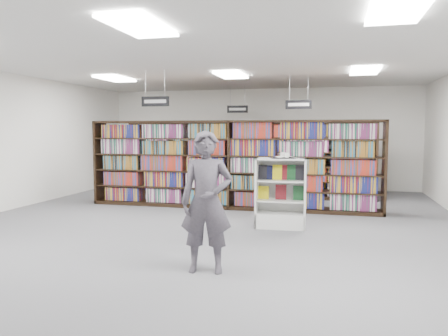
% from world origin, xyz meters
% --- Properties ---
extents(floor, '(12.00, 12.00, 0.00)m').
position_xyz_m(floor, '(0.00, 0.00, 0.00)').
color(floor, '#5B5B60').
rests_on(floor, ground).
extents(ceiling, '(10.00, 12.00, 0.10)m').
position_xyz_m(ceiling, '(0.00, 0.00, 3.20)').
color(ceiling, silver).
rests_on(ceiling, wall_back).
extents(wall_back, '(10.00, 0.10, 3.20)m').
position_xyz_m(wall_back, '(0.00, 6.00, 1.60)').
color(wall_back, white).
rests_on(wall_back, ground).
extents(bookshelf_row_near, '(7.00, 0.60, 2.10)m').
position_xyz_m(bookshelf_row_near, '(0.00, 2.00, 1.05)').
color(bookshelf_row_near, black).
rests_on(bookshelf_row_near, floor).
extents(bookshelf_row_mid, '(7.00, 0.60, 2.10)m').
position_xyz_m(bookshelf_row_mid, '(0.00, 4.00, 1.05)').
color(bookshelf_row_mid, black).
rests_on(bookshelf_row_mid, floor).
extents(bookshelf_row_far, '(7.00, 0.60, 2.10)m').
position_xyz_m(bookshelf_row_far, '(0.00, 5.70, 1.05)').
color(bookshelf_row_far, black).
rests_on(bookshelf_row_far, floor).
extents(aisle_sign_left, '(0.65, 0.02, 0.80)m').
position_xyz_m(aisle_sign_left, '(-1.50, 1.00, 2.53)').
color(aisle_sign_left, '#B2B2B7').
rests_on(aisle_sign_left, ceiling).
extents(aisle_sign_right, '(0.65, 0.02, 0.80)m').
position_xyz_m(aisle_sign_right, '(1.50, 3.00, 2.53)').
color(aisle_sign_right, '#B2B2B7').
rests_on(aisle_sign_right, ceiling).
extents(aisle_sign_center, '(0.65, 0.02, 0.80)m').
position_xyz_m(aisle_sign_center, '(-0.50, 5.00, 2.53)').
color(aisle_sign_center, '#B2B2B7').
rests_on(aisle_sign_center, ceiling).
extents(troffer_front_center, '(0.60, 1.20, 0.04)m').
position_xyz_m(troffer_front_center, '(0.00, -3.00, 3.16)').
color(troffer_front_center, white).
rests_on(troffer_front_center, ceiling).
extents(troffer_front_right, '(0.60, 1.20, 0.04)m').
position_xyz_m(troffer_front_right, '(3.00, -3.00, 3.16)').
color(troffer_front_right, white).
rests_on(troffer_front_right, ceiling).
extents(troffer_back_left, '(0.60, 1.20, 0.04)m').
position_xyz_m(troffer_back_left, '(-3.00, 2.00, 3.16)').
color(troffer_back_left, white).
rests_on(troffer_back_left, ceiling).
extents(troffer_back_center, '(0.60, 1.20, 0.04)m').
position_xyz_m(troffer_back_center, '(0.00, 2.00, 3.16)').
color(troffer_back_center, white).
rests_on(troffer_back_center, ceiling).
extents(troffer_back_right, '(0.60, 1.20, 0.04)m').
position_xyz_m(troffer_back_right, '(3.00, 2.00, 3.16)').
color(troffer_back_right, white).
rests_on(troffer_back_right, ceiling).
extents(endcap_display, '(0.98, 0.53, 1.34)m').
position_xyz_m(endcap_display, '(1.41, 0.20, 0.46)').
color(endcap_display, white).
rests_on(endcap_display, floor).
extents(open_book, '(0.70, 0.55, 0.13)m').
position_xyz_m(open_book, '(1.48, 0.22, 1.37)').
color(open_book, black).
rests_on(open_book, endcap_display).
extents(shopper, '(0.75, 0.55, 1.87)m').
position_xyz_m(shopper, '(0.76, -2.68, 0.93)').
color(shopper, '#46414B').
rests_on(shopper, floor).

